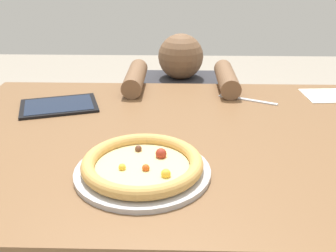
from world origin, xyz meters
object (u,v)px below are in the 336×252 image
(tablet, at_px, (59,106))
(diner_seated, at_px, (180,142))
(pizza_near, at_px, (143,166))
(fork, at_px, (245,99))

(tablet, xyz_separation_m, diner_seated, (0.39, 0.44, -0.34))
(pizza_near, xyz_separation_m, diner_seated, (0.09, 0.85, -0.36))
(fork, distance_m, diner_seated, 0.54)
(fork, xyz_separation_m, tablet, (-0.61, -0.08, 0.00))
(pizza_near, bearing_deg, diner_seated, 84.13)
(pizza_near, distance_m, diner_seated, 0.92)
(tablet, distance_m, diner_seated, 0.68)
(diner_seated, bearing_deg, tablet, -132.15)
(pizza_near, height_order, tablet, pizza_near)
(pizza_near, xyz_separation_m, tablet, (-0.31, 0.41, -0.02))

